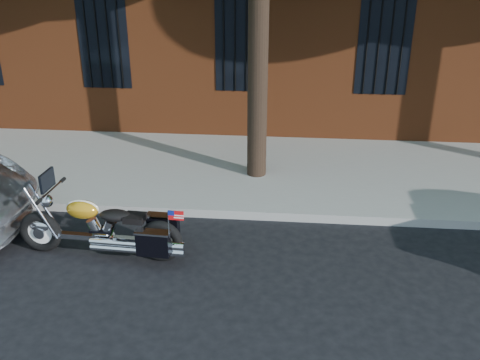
{
  "coord_description": "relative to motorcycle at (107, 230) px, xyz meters",
  "views": [
    {
      "loc": [
        1.06,
        -6.46,
        4.17
      ],
      "look_at": [
        0.38,
        0.8,
        0.94
      ],
      "focal_mm": 40.0,
      "sensor_mm": 36.0,
      "label": 1
    }
  ],
  "objects": [
    {
      "name": "motorcycle",
      "position": [
        0.0,
        0.0,
        0.0
      ],
      "size": [
        2.54,
        0.79,
        1.29
      ],
      "rotation": [
        0.0,
        0.0,
        -0.05
      ],
      "color": "black",
      "rests_on": "ground"
    },
    {
      "name": "curb",
      "position": [
        1.44,
        1.39,
        -0.36
      ],
      "size": [
        40.0,
        0.16,
        0.15
      ],
      "primitive_type": "cube",
      "color": "gray",
      "rests_on": "ground"
    },
    {
      "name": "ground",
      "position": [
        1.44,
        0.01,
        -0.44
      ],
      "size": [
        120.0,
        120.0,
        0.0
      ],
      "primitive_type": "plane",
      "color": "black",
      "rests_on": "ground"
    },
    {
      "name": "sidewalk",
      "position": [
        1.44,
        3.27,
        -0.36
      ],
      "size": [
        40.0,
        3.6,
        0.15
      ],
      "primitive_type": "cube",
      "color": "gray",
      "rests_on": "ground"
    }
  ]
}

